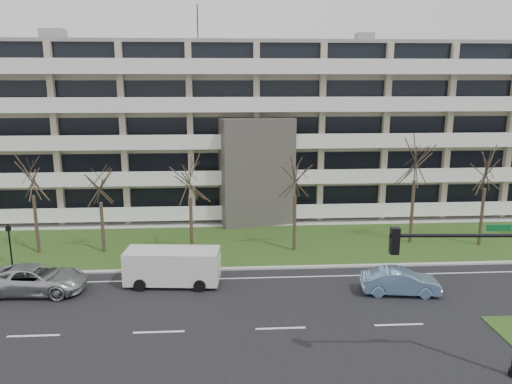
{
  "coord_description": "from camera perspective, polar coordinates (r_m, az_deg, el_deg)",
  "views": [
    {
      "loc": [
        -2.63,
        -22.54,
        12.1
      ],
      "look_at": [
        -0.61,
        10.0,
        4.7
      ],
      "focal_mm": 35.0,
      "sensor_mm": 36.0,
      "label": 1
    }
  ],
  "objects": [
    {
      "name": "tree_3",
      "position": [
        34.5,
        -7.57,
        1.83
      ],
      "size": [
        3.61,
        3.61,
        7.22
      ],
      "color": "#382B21",
      "rests_on": "ground"
    },
    {
      "name": "pedestrian_signal",
      "position": [
        36.53,
        -26.35,
        -4.91
      ],
      "size": [
        0.32,
        0.29,
        2.88
      ],
      "rotation": [
        0.0,
        0.0,
        -0.32
      ],
      "color": "black",
      "rests_on": "ground"
    },
    {
      "name": "tree_4",
      "position": [
        34.86,
        4.52,
        2.2
      ],
      "size": [
        3.68,
        3.68,
        7.36
      ],
      "color": "#382B21",
      "rests_on": "ground"
    },
    {
      "name": "curb",
      "position": [
        32.93,
        1.28,
        -8.66
      ],
      "size": [
        90.0,
        0.35,
        0.12
      ],
      "primitive_type": "cube",
      "color": "#B2B2AD",
      "rests_on": "ground"
    },
    {
      "name": "silver_pickup",
      "position": [
        31.91,
        -23.86,
        -9.1
      ],
      "size": [
        5.93,
        3.01,
        1.61
      ],
      "primitive_type": "imported",
      "rotation": [
        0.0,
        0.0,
        1.51
      ],
      "color": "#B2B5B9",
      "rests_on": "ground"
    },
    {
      "name": "apartment_building",
      "position": [
        48.14,
        -0.42,
        7.44
      ],
      "size": [
        60.5,
        15.1,
        18.75
      ],
      "color": "#B6AA8E",
      "rests_on": "ground"
    },
    {
      "name": "lane_edge_line",
      "position": [
        31.57,
        1.52,
        -9.75
      ],
      "size": [
        90.0,
        0.12,
        0.01
      ],
      "primitive_type": "cube",
      "color": "white",
      "rests_on": "ground"
    },
    {
      "name": "blue_sedan",
      "position": [
        30.27,
        16.15,
        -9.8
      ],
      "size": [
        4.6,
        2.1,
        1.46
      ],
      "primitive_type": "imported",
      "rotation": [
        0.0,
        0.0,
        1.44
      ],
      "color": "#7CA5D7",
      "rests_on": "ground"
    },
    {
      "name": "tree_5",
      "position": [
        38.14,
        17.82,
        4.05
      ],
      "size": [
        4.31,
        4.31,
        8.62
      ],
      "color": "#382B21",
      "rests_on": "ground"
    },
    {
      "name": "white_van",
      "position": [
        30.54,
        -9.38,
        -8.11
      ],
      "size": [
        5.75,
        2.69,
        2.17
      ],
      "rotation": [
        0.0,
        0.0,
        -0.09
      ],
      "color": "silver",
      "rests_on": "ground"
    },
    {
      "name": "grass_verge",
      "position": [
        37.62,
        0.64,
        -5.93
      ],
      "size": [
        90.0,
        10.0,
        0.06
      ],
      "primitive_type": "cube",
      "color": "#274517",
      "rests_on": "ground"
    },
    {
      "name": "tree_6",
      "position": [
        39.49,
        24.89,
        2.79
      ],
      "size": [
        3.89,
        3.89,
        7.79
      ],
      "color": "#382B21",
      "rests_on": "ground"
    },
    {
      "name": "sidewalk",
      "position": [
        42.86,
        0.11,
        -3.56
      ],
      "size": [
        90.0,
        2.0,
        0.08
      ],
      "primitive_type": "cube",
      "color": "#B2B2AD",
      "rests_on": "ground"
    },
    {
      "name": "tree_2",
      "position": [
        36.22,
        -17.47,
        1.06
      ],
      "size": [
        3.29,
        3.29,
        6.57
      ],
      "color": "#382B21",
      "rests_on": "ground"
    },
    {
      "name": "traffic_signal",
      "position": [
        22.02,
        24.05,
        -9.22
      ],
      "size": [
        5.69,
        0.69,
        6.59
      ],
      "rotation": [
        0.0,
        0.0,
        -0.06
      ],
      "color": "black",
      "rests_on": "ground"
    },
    {
      "name": "tree_1",
      "position": [
        37.59,
        -24.32,
        2.08
      ],
      "size": [
        3.77,
        3.77,
        7.53
      ],
      "color": "#382B21",
      "rests_on": "ground"
    },
    {
      "name": "ground",
      "position": [
        25.72,
        2.83,
        -15.3
      ],
      "size": [
        160.0,
        160.0,
        0.0
      ],
      "primitive_type": "plane",
      "color": "black",
      "rests_on": "ground"
    }
  ]
}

